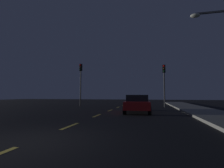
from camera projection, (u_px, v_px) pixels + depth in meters
The scene contains 11 objects.
ground_plane at pixel (100, 115), 11.49m from camera, with size 80.00×80.00×0.00m, color black.
sidewalk_curb_right at pixel (220, 117), 9.85m from camera, with size 3.00×40.00×0.15m, color gray.
lane_stripe_second at pixel (70, 126), 7.20m from camera, with size 0.16×1.60×0.01m, color #EACC4C.
lane_stripe_third at pixel (97, 116), 10.90m from camera, with size 0.16×1.60×0.01m, color #EACC4C.
lane_stripe_fourth at pixel (110, 110), 14.60m from camera, with size 0.16×1.60×0.01m, color #EACC4C.
lane_stripe_fifth at pixel (118, 107), 18.30m from camera, with size 0.16×1.60×0.01m, color #EACC4C.
lane_stripe_sixth at pixel (123, 105), 22.00m from camera, with size 0.16×1.60×0.01m, color #EACC4C.
traffic_signal_left at pixel (81, 77), 20.85m from camera, with size 0.32×0.38×5.32m.
traffic_signal_right at pixel (164, 77), 18.62m from camera, with size 0.32×0.38×4.79m.
car_stopped_ahead at pixel (137, 103), 13.02m from camera, with size 2.12×4.58×1.37m.
street_lamp_right at pixel (221, 51), 9.44m from camera, with size 2.01×0.36×6.32m.
Camera 1 is at (3.39, -4.13, 1.35)m, focal length 26.45 mm.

